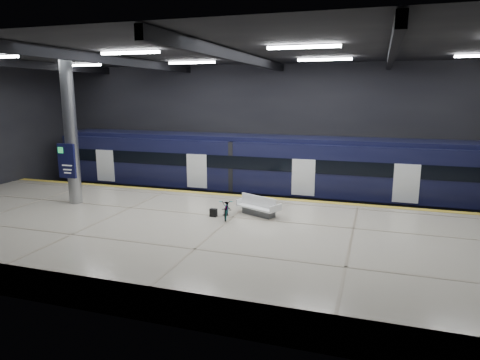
% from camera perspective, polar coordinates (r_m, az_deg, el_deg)
% --- Properties ---
extents(ground, '(30.00, 30.00, 0.00)m').
position_cam_1_polar(ground, '(19.53, -0.00, -7.27)').
color(ground, black).
rests_on(ground, ground).
extents(room_shell, '(30.10, 16.10, 8.05)m').
position_cam_1_polar(room_shell, '(18.51, -0.00, 9.75)').
color(room_shell, black).
rests_on(room_shell, ground).
extents(platform, '(30.00, 11.00, 1.10)m').
position_cam_1_polar(platform, '(17.12, -2.61, -8.08)').
color(platform, '#BAAD9D').
rests_on(platform, ground).
extents(safety_strip, '(30.00, 0.40, 0.01)m').
position_cam_1_polar(safety_strip, '(21.75, 2.23, -2.28)').
color(safety_strip, gold).
rests_on(safety_strip, platform).
extents(rails, '(30.00, 1.52, 0.16)m').
position_cam_1_polar(rails, '(24.58, 3.95, -3.14)').
color(rails, gray).
rests_on(rails, ground).
extents(train, '(29.40, 2.84, 3.79)m').
position_cam_1_polar(train, '(23.95, 6.17, 1.28)').
color(train, black).
rests_on(train, ground).
extents(bench, '(2.09, 1.53, 0.85)m').
position_cam_1_polar(bench, '(18.52, 2.49, -3.80)').
color(bench, '#595B60').
rests_on(bench, platform).
extents(bicycle, '(0.99, 1.70, 0.84)m').
position_cam_1_polar(bicycle, '(18.08, -1.79, -3.78)').
color(bicycle, '#99999E').
rests_on(bicycle, platform).
extents(pannier_bag, '(0.32, 0.21, 0.35)m').
position_cam_1_polar(pannier_bag, '(18.35, -3.56, -4.37)').
color(pannier_bag, black).
rests_on(pannier_bag, platform).
extents(info_column, '(0.90, 0.78, 6.90)m').
position_cam_1_polar(info_column, '(21.57, -21.68, 5.85)').
color(info_column, '#9EA0A5').
rests_on(info_column, platform).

